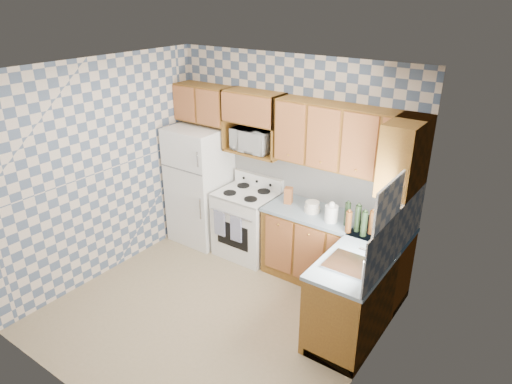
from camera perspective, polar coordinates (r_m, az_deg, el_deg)
floor at (r=5.41m, az=-5.20°, el=-14.78°), size 3.40×3.40×0.00m
back_wall at (r=5.88m, az=4.39°, el=3.75°), size 3.40×0.02×2.70m
right_wall at (r=3.91m, az=13.67°, el=-7.99°), size 0.02×3.20×2.70m
backsplash_back at (r=5.75m, az=7.70°, el=1.50°), size 2.60×0.02×0.56m
backsplash_right at (r=4.65m, az=17.18°, el=-5.09°), size 0.02×1.60×0.56m
refrigerator at (r=6.52m, az=-7.00°, el=0.89°), size 0.75×0.70×1.68m
stove_body at (r=6.24m, az=-1.12°, el=-4.00°), size 0.76×0.65×0.90m
cooktop at (r=6.04m, az=-1.16°, el=-0.19°), size 0.76×0.65×0.02m
backguard at (r=6.21m, az=0.34°, el=1.46°), size 0.76×0.08×0.17m
dish_towel_left at (r=6.06m, az=-4.57°, el=-3.89°), size 0.17×0.02×0.36m
dish_towel_right at (r=5.91m, az=-2.52°, el=-4.61°), size 0.17×0.02×0.36m
base_cabinets_back at (r=5.69m, az=9.69°, el=-7.46°), size 1.75×0.60×0.88m
base_cabinets_right at (r=5.12m, az=13.04°, el=-11.71°), size 0.60×1.60×0.88m
countertop_back at (r=5.47m, az=10.00°, el=-3.36°), size 1.77×0.63×0.04m
countertop_right at (r=4.88m, az=13.48°, el=-7.28°), size 0.63×1.60×0.04m
upper_cabinets_back at (r=5.23m, az=11.42°, el=6.52°), size 1.75×0.33×0.74m
upper_cabinets_fridge at (r=6.31m, az=-6.48°, el=10.95°), size 0.82×0.33×0.50m
upper_cabinets_right at (r=4.83m, az=18.15°, el=4.35°), size 0.33×0.70×0.74m
microwave_shelf at (r=5.97m, az=-0.29°, el=4.98°), size 0.80×0.33×0.03m
microwave at (r=5.95m, az=-0.34°, el=6.58°), size 0.54×0.37×0.30m
sink at (r=4.58m, az=11.86°, el=-8.95°), size 0.48×0.40×0.03m
window at (r=4.24m, az=15.96°, el=-4.05°), size 0.02×0.66×0.86m
bottle_0 at (r=5.14m, az=12.60°, el=-3.23°), size 0.07×0.07×0.31m
bottle_1 at (r=5.06m, az=13.35°, el=-3.88°), size 0.07×0.07×0.29m
bottle_2 at (r=5.14m, az=14.28°, el=-3.69°), size 0.07×0.07×0.27m
bottle_3 at (r=5.11m, az=11.49°, el=-3.69°), size 0.07×0.07×0.25m
bottle_4 at (r=5.25m, az=11.35°, el=-2.72°), size 0.07×0.07×0.28m
knife_block at (r=5.71m, az=4.08°, el=-0.43°), size 0.12×0.12×0.21m
electric_kettle at (r=5.32m, az=9.39°, el=-2.69°), size 0.15×0.15×0.19m
food_containers at (r=5.53m, az=7.04°, el=-1.85°), size 0.19×0.19×0.13m
soap_bottle at (r=4.39m, az=13.53°, el=-9.44°), size 0.06×0.06×0.17m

